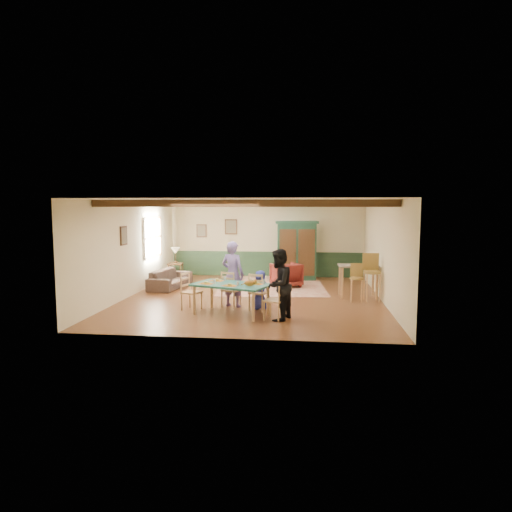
# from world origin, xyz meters

# --- Properties ---
(floor) EXTENTS (8.00, 8.00, 0.00)m
(floor) POSITION_xyz_m (0.00, 0.00, 0.00)
(floor) COLOR #5B2F19
(floor) RESTS_ON ground
(wall_back) EXTENTS (7.00, 0.02, 2.70)m
(wall_back) POSITION_xyz_m (0.00, 4.00, 1.35)
(wall_back) COLOR beige
(wall_back) RESTS_ON floor
(wall_left) EXTENTS (0.02, 8.00, 2.70)m
(wall_left) POSITION_xyz_m (-3.50, 0.00, 1.35)
(wall_left) COLOR beige
(wall_left) RESTS_ON floor
(wall_right) EXTENTS (0.02, 8.00, 2.70)m
(wall_right) POSITION_xyz_m (3.50, 0.00, 1.35)
(wall_right) COLOR beige
(wall_right) RESTS_ON floor
(ceiling) EXTENTS (7.00, 8.00, 0.02)m
(ceiling) POSITION_xyz_m (0.00, 0.00, 2.70)
(ceiling) COLOR white
(ceiling) RESTS_ON wall_back
(wainscot_back) EXTENTS (6.95, 0.03, 0.90)m
(wainscot_back) POSITION_xyz_m (0.00, 3.98, 0.45)
(wainscot_back) COLOR #1E3823
(wainscot_back) RESTS_ON floor
(ceiling_beam_front) EXTENTS (6.95, 0.16, 0.16)m
(ceiling_beam_front) POSITION_xyz_m (0.00, -2.30, 2.61)
(ceiling_beam_front) COLOR #331E0E
(ceiling_beam_front) RESTS_ON ceiling
(ceiling_beam_mid) EXTENTS (6.95, 0.16, 0.16)m
(ceiling_beam_mid) POSITION_xyz_m (0.00, 0.40, 2.61)
(ceiling_beam_mid) COLOR #331E0E
(ceiling_beam_mid) RESTS_ON ceiling
(ceiling_beam_back) EXTENTS (6.95, 0.16, 0.16)m
(ceiling_beam_back) POSITION_xyz_m (0.00, 3.00, 2.61)
(ceiling_beam_back) COLOR #331E0E
(ceiling_beam_back) RESTS_ON ceiling
(window_left) EXTENTS (0.06, 1.60, 1.30)m
(window_left) POSITION_xyz_m (-3.47, 1.70, 1.55)
(window_left) COLOR white
(window_left) RESTS_ON wall_left
(picture_left_wall) EXTENTS (0.04, 0.42, 0.52)m
(picture_left_wall) POSITION_xyz_m (-3.47, -0.60, 1.75)
(picture_left_wall) COLOR gray
(picture_left_wall) RESTS_ON wall_left
(picture_back_a) EXTENTS (0.45, 0.04, 0.55)m
(picture_back_a) POSITION_xyz_m (-1.30, 3.97, 1.80)
(picture_back_a) COLOR gray
(picture_back_a) RESTS_ON wall_back
(picture_back_b) EXTENTS (0.38, 0.04, 0.48)m
(picture_back_b) POSITION_xyz_m (-2.40, 3.97, 1.65)
(picture_back_b) COLOR gray
(picture_back_b) RESTS_ON wall_back
(dining_table) EXTENTS (1.97, 1.50, 0.73)m
(dining_table) POSITION_xyz_m (-0.28, -2.04, 0.36)
(dining_table) COLOR #1F6259
(dining_table) RESTS_ON floor
(dining_chair_far_left) EXTENTS (0.53, 0.54, 0.92)m
(dining_chair_far_left) POSITION_xyz_m (-0.41, -1.25, 0.46)
(dining_chair_far_left) COLOR tan
(dining_chair_far_left) RESTS_ON floor
(dining_chair_far_right) EXTENTS (0.53, 0.54, 0.92)m
(dining_chair_far_right) POSITION_xyz_m (0.32, -1.51, 0.46)
(dining_chair_far_right) COLOR tan
(dining_chair_far_right) RESTS_ON floor
(dining_chair_end_left) EXTENTS (0.54, 0.53, 0.92)m
(dining_chair_end_left) POSITION_xyz_m (-1.33, -1.66, 0.46)
(dining_chair_end_left) COLOR tan
(dining_chair_end_left) RESTS_ON floor
(dining_chair_end_right) EXTENTS (0.54, 0.53, 0.92)m
(dining_chair_end_right) POSITION_xyz_m (0.77, -2.42, 0.46)
(dining_chair_end_right) COLOR tan
(dining_chair_end_right) RESTS_ON floor
(person_man) EXTENTS (0.71, 0.58, 1.67)m
(person_man) POSITION_xyz_m (-0.39, -1.18, 0.84)
(person_man) COLOR #715C9E
(person_man) RESTS_ON floor
(person_woman) EXTENTS (0.83, 0.94, 1.60)m
(person_woman) POSITION_xyz_m (0.86, -2.45, 0.80)
(person_woman) COLOR black
(person_woman) RESTS_ON floor
(person_child) EXTENTS (0.55, 0.45, 0.97)m
(person_child) POSITION_xyz_m (0.34, -1.44, 0.49)
(person_child) COLOR #2A34AA
(person_child) RESTS_ON floor
(cat) EXTENTS (0.37, 0.25, 0.17)m
(cat) POSITION_xyz_m (0.19, -2.31, 0.81)
(cat) COLOR #BE6C21
(cat) RESTS_ON dining_table
(place_setting_near_left) EXTENTS (0.46, 0.40, 0.11)m
(place_setting_near_left) POSITION_xyz_m (-0.87, -2.09, 0.78)
(place_setting_near_left) COLOR orange
(place_setting_near_left) RESTS_ON dining_table
(place_setting_near_center) EXTENTS (0.46, 0.40, 0.11)m
(place_setting_near_center) POSITION_xyz_m (-0.27, -2.30, 0.78)
(place_setting_near_center) COLOR orange
(place_setting_near_center) RESTS_ON dining_table
(place_setting_far_left) EXTENTS (0.46, 0.40, 0.11)m
(place_setting_far_left) POSITION_xyz_m (-0.70, -1.63, 0.78)
(place_setting_far_left) COLOR orange
(place_setting_far_left) RESTS_ON dining_table
(place_setting_far_right) EXTENTS (0.46, 0.40, 0.11)m
(place_setting_far_right) POSITION_xyz_m (0.30, -1.99, 0.78)
(place_setting_far_right) COLOR orange
(place_setting_far_right) RESTS_ON dining_table
(area_rug) EXTENTS (3.63, 4.19, 0.01)m
(area_rug) POSITION_xyz_m (0.34, 2.04, 0.01)
(area_rug) COLOR beige
(area_rug) RESTS_ON floor
(armoire) EXTENTS (1.50, 0.73, 2.05)m
(armoire) POSITION_xyz_m (1.11, 3.25, 1.02)
(armoire) COLOR #163726
(armoire) RESTS_ON floor
(armchair) EXTENTS (1.12, 1.13, 0.76)m
(armchair) POSITION_xyz_m (0.83, 1.84, 0.38)
(armchair) COLOR #420D0D
(armchair) RESTS_ON floor
(sofa) EXTENTS (0.97, 2.01, 0.57)m
(sofa) POSITION_xyz_m (-2.79, 1.29, 0.28)
(sofa) COLOR #3E2E27
(sofa) RESTS_ON floor
(end_table) EXTENTS (0.52, 0.52, 0.60)m
(end_table) POSITION_xyz_m (-3.02, 2.69, 0.30)
(end_table) COLOR #331E0E
(end_table) RESTS_ON floor
(table_lamp) EXTENTS (0.32, 0.32, 0.54)m
(table_lamp) POSITION_xyz_m (-3.02, 2.69, 0.87)
(table_lamp) COLOR beige
(table_lamp) RESTS_ON end_table
(counter_table) EXTENTS (1.13, 0.71, 0.91)m
(counter_table) POSITION_xyz_m (2.91, 0.43, 0.46)
(counter_table) COLOR tan
(counter_table) RESTS_ON floor
(bar_stool_left) EXTENTS (0.38, 0.41, 1.01)m
(bar_stool_left) POSITION_xyz_m (2.81, -0.15, 0.50)
(bar_stool_left) COLOR #A4843F
(bar_stool_left) RESTS_ON floor
(bar_stool_right) EXTENTS (0.50, 0.54, 1.29)m
(bar_stool_right) POSITION_xyz_m (3.22, -0.15, 0.64)
(bar_stool_right) COLOR #A4843F
(bar_stool_right) RESTS_ON floor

